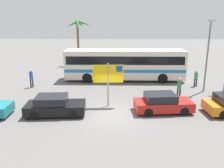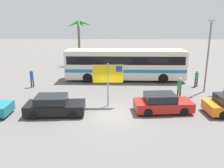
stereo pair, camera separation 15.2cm
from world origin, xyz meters
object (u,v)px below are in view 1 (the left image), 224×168
(car_black, at_px, (55,106))
(pedestrian_crossing_lot, at_px, (31,77))
(pedestrian_near_sign, at_px, (179,86))
(pedestrian_by_bus, at_px, (196,77))
(car_red, at_px, (162,103))
(ferry_sign, at_px, (109,75))
(bus_front_coach, at_px, (125,63))

(car_black, bearing_deg, pedestrian_crossing_lot, 116.63)
(pedestrian_near_sign, bearing_deg, pedestrian_crossing_lot, 95.20)
(pedestrian_crossing_lot, distance_m, pedestrian_near_sign, 13.36)
(pedestrian_crossing_lot, xyz_separation_m, pedestrian_by_bus, (15.54, 0.66, -0.10))
(car_red, bearing_deg, car_black, 179.49)
(ferry_sign, height_order, car_black, ferry_sign)
(car_black, xyz_separation_m, pedestrian_near_sign, (9.21, 3.49, 0.40))
(car_red, relative_size, pedestrian_by_bus, 2.56)
(bus_front_coach, relative_size, car_black, 3.02)
(car_red, bearing_deg, ferry_sign, 158.54)
(car_black, height_order, pedestrian_near_sign, pedestrian_near_sign)
(pedestrian_by_bus, bearing_deg, car_red, 144.39)
(car_black, bearing_deg, ferry_sign, 21.51)
(pedestrian_near_sign, relative_size, pedestrian_by_bus, 1.09)
(car_black, bearing_deg, car_red, 1.01)
(pedestrian_near_sign, xyz_separation_m, pedestrian_by_bus, (2.51, 3.60, -0.10))
(car_red, height_order, pedestrian_crossing_lot, pedestrian_crossing_lot)
(car_black, xyz_separation_m, car_red, (7.35, 0.66, -0.00))
(car_black, distance_m, pedestrian_crossing_lot, 7.49)
(car_red, distance_m, pedestrian_crossing_lot, 12.58)
(car_black, relative_size, car_red, 0.99)
(bus_front_coach, bearing_deg, car_black, -117.88)
(pedestrian_near_sign, height_order, pedestrian_by_bus, pedestrian_near_sign)
(bus_front_coach, height_order, pedestrian_by_bus, bus_front_coach)
(bus_front_coach, bearing_deg, ferry_sign, -100.27)
(pedestrian_crossing_lot, height_order, pedestrian_by_bus, pedestrian_crossing_lot)
(bus_front_coach, height_order, ferry_sign, ferry_sign)
(bus_front_coach, xyz_separation_m, pedestrian_near_sign, (4.22, -5.95, -0.75))
(bus_front_coach, relative_size, pedestrian_near_sign, 7.01)
(car_red, bearing_deg, pedestrian_by_bus, 50.18)
(car_black, relative_size, pedestrian_crossing_lot, 2.33)
(bus_front_coach, bearing_deg, pedestrian_by_bus, -19.26)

